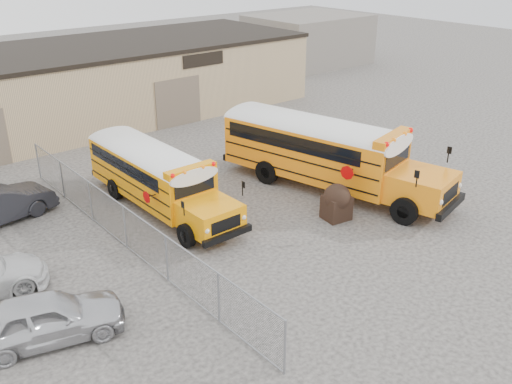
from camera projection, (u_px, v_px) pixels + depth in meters
ground at (295, 229)px, 23.26m from camera, size 120.00×120.00×0.00m
warehouse at (82, 84)px, 36.38m from camera, size 30.20×10.20×4.67m
chainlink_fence at (125, 227)px, 21.52m from camera, size 0.07×18.07×1.81m
distant_building_right at (308, 39)px, 53.20m from camera, size 10.00×8.00×4.40m
school_bus_left at (98, 141)px, 28.59m from camera, size 2.82×9.33×2.72m
school_bus_right at (214, 122)px, 30.35m from camera, size 5.22×11.69×3.33m
tarp_bundle at (337, 201)px, 23.83m from camera, size 1.18×1.15×1.57m
car_silver at (46, 318)px, 16.59m from camera, size 4.80×2.94×1.53m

